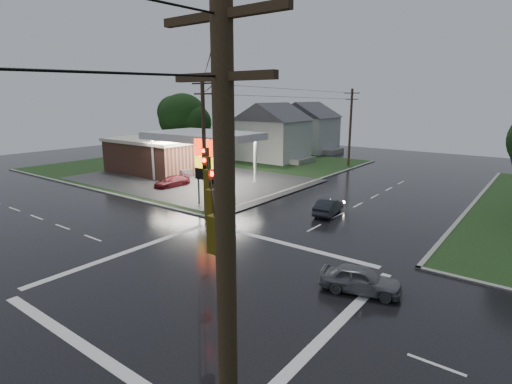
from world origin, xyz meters
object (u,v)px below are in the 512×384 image
Objects in this scene: car_pump at (172,182)px; car_north at (329,207)px; utility_pole_nw at (204,143)px; tree_nw_behind at (184,118)px; car_crossing at (360,279)px; gas_station at (169,152)px; utility_pole_n at (350,126)px; house_near at (273,131)px; utility_pole_se at (227,326)px; house_far at (307,126)px; pylon_sign at (204,161)px.

car_north is at bearing 8.31° from car_pump.
tree_nw_behind is (-24.34, 20.49, 0.46)m from utility_pole_nw.
car_north is at bearing 19.43° from car_crossing.
utility_pole_n reaches higher than gas_station.
car_north is at bearing -69.44° from utility_pole_n.
utility_pole_n is 25.63m from tree_nw_behind.
tree_nw_behind is 22.65m from car_pump.
utility_pole_n is at bearing 9.91° from house_near.
car_north is at bearing 31.38° from utility_pole_nw.
utility_pole_se is 51.16m from utility_pole_n.
car_north is (21.15, -33.19, -3.75)m from house_far.
car_north is (33.04, -15.19, -5.53)m from tree_nw_behind.
gas_station is 25.42m from car_north.
car_pump is at bearing 154.20° from utility_pole_nw.
utility_pole_se is 2.82× the size of car_crossing.
tree_nw_behind is (-43.34, 39.49, 0.46)m from utility_pole_se.
gas_station is at bearing -131.47° from utility_pole_n.
house_near is at bearing 113.37° from utility_pole_nw.
car_crossing is at bearing -49.60° from house_near.
car_pump is at bearing 140.30° from utility_pole_se.
house_far is at bearing 106.98° from pylon_sign.
car_north is (8.70, -23.19, -4.81)m from utility_pole_n.
tree_nw_behind is at bearing -32.81° from car_north.
car_north is (-10.30, 24.31, -5.07)m from utility_pole_se.
tree_nw_behind reaches higher than gas_station.
utility_pole_se reaches higher than house_far.
utility_pole_n is at bearing -77.57° from car_north.
house_near is 12.04m from house_far.
tree_nw_behind is (-8.17, 10.29, 3.63)m from gas_station.
tree_nw_behind is 36.78m from car_north.
gas_station is 6.61× the size of car_north.
gas_station is 2.37× the size of house_near.
pylon_sign is at bearing -39.87° from tree_nw_behind.
car_north is 0.97× the size of car_pump.
tree_nw_behind is (-11.89, -18.01, 1.77)m from house_far.
gas_station is at bearing 146.05° from car_pump.
house_far is (-1.00, 12.00, 0.00)m from house_near.
utility_pole_nw is 17.88m from car_crossing.
car_crossing is (27.56, -32.38, -3.74)m from house_near.
house_near is at bearing 112.28° from pylon_sign.
utility_pole_se is 1.00× the size of house_near.
pylon_sign is 1.54× the size of car_crossing.
car_crossing is 0.95× the size of car_pump.
pylon_sign is at bearing 135.00° from utility_pole_se.
utility_pole_nw reaches higher than car_pump.
utility_pole_n is 2.65× the size of car_north.
tree_nw_behind reaches higher than pylon_sign.
car_pump is (15.03, -15.99, -5.58)m from tree_nw_behind.
pylon_sign is 18.74m from car_crossing.
utility_pole_n is at bearing 111.80° from utility_pole_se.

